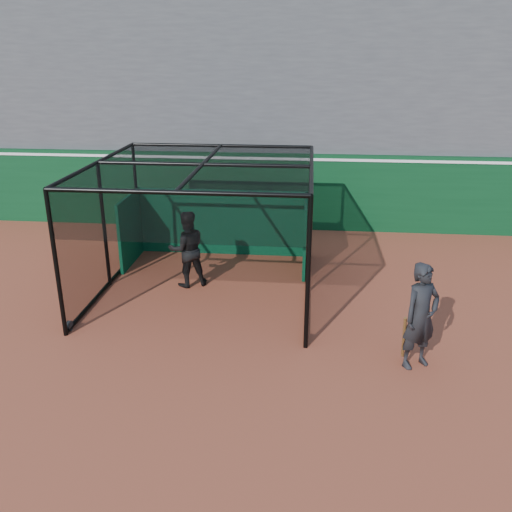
{
  "coord_description": "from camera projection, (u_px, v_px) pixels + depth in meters",
  "views": [
    {
      "loc": [
        2.2,
        -8.94,
        5.58
      ],
      "look_at": [
        1.11,
        2.0,
        1.4
      ],
      "focal_mm": 38.0,
      "sensor_mm": 36.0,
      "label": 1
    }
  ],
  "objects": [
    {
      "name": "ground",
      "position": [
        189.0,
        358.0,
        10.5
      ],
      "size": [
        120.0,
        120.0,
        0.0
      ],
      "primitive_type": "plane",
      "color": "brown",
      "rests_on": "ground"
    },
    {
      "name": "outfield_wall",
      "position": [
        242.0,
        189.0,
        17.95
      ],
      "size": [
        50.0,
        0.5,
        2.5
      ],
      "color": "#0A3A1B",
      "rests_on": "ground"
    },
    {
      "name": "grandstand",
      "position": [
        254.0,
        82.0,
        20.32
      ],
      "size": [
        50.0,
        7.85,
        8.95
      ],
      "color": "#4C4C4F",
      "rests_on": "ground"
    },
    {
      "name": "batting_cage",
      "position": [
        205.0,
        229.0,
        13.03
      ],
      "size": [
        5.1,
        5.38,
        3.12
      ],
      "color": "black",
      "rests_on": "ground"
    },
    {
      "name": "batter",
      "position": [
        187.0,
        249.0,
        13.43
      ],
      "size": [
        1.16,
        1.06,
        1.94
      ],
      "primitive_type": "imported",
      "rotation": [
        0.0,
        0.0,
        3.57
      ],
      "color": "black",
      "rests_on": "ground"
    },
    {
      "name": "on_deck_player",
      "position": [
        421.0,
        316.0,
        9.9
      ],
      "size": [
        0.9,
        0.81,
        2.05
      ],
      "color": "black",
      "rests_on": "ground"
    }
  ]
}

